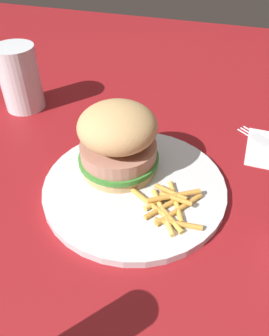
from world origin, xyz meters
The scene contains 5 objects.
ground_plane centered at (0.00, 0.00, 0.00)m, with size 1.60×1.60×0.00m, color maroon.
plate centered at (-0.01, -0.01, 0.01)m, with size 0.27×0.27×0.01m, color silver.
sandwich centered at (-0.04, -0.04, 0.06)m, with size 0.12×0.12×0.11m.
fries_pile centered at (0.02, 0.05, 0.02)m, with size 0.09×0.11×0.01m.
drink_glass centered at (-0.18, -0.29, 0.05)m, with size 0.08×0.08×0.12m.
Camera 1 is at (0.33, 0.09, 0.35)m, focal length 35.80 mm.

